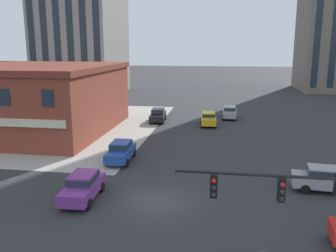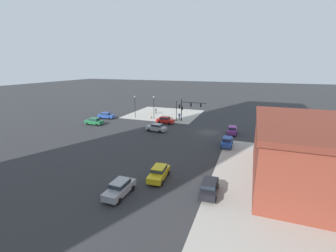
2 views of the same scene
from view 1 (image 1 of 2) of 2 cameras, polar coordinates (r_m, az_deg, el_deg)
ground_plane at (r=23.53m, az=-1.84°, el=-11.66°), size 320.00×320.00×0.00m
sidewalk_far_corner at (r=48.59m, az=-20.93°, el=0.22°), size 32.00×32.00×0.02m
traffic_signal_main at (r=15.05m, az=21.63°, el=-12.28°), size 6.66×2.09×5.68m
car_main_northbound_near at (r=47.00m, az=-1.58°, el=1.80°), size 2.09×4.50×1.68m
car_main_northbound_far at (r=26.82m, az=23.55°, el=-7.54°), size 4.54×2.18×1.68m
car_main_southbound_near at (r=31.14m, az=-7.44°, el=-3.86°), size 2.00×4.45×1.68m
car_cross_eastbound at (r=45.01m, az=6.37°, el=1.25°), size 2.15×4.52×1.68m
car_parked_curb at (r=49.82m, az=9.68°, el=2.23°), size 1.94×4.43×1.68m
car_main_mid at (r=24.05m, az=-13.26°, el=-9.08°), size 2.03×4.47×1.68m
storefront_block_near_corner at (r=45.30m, az=-22.25°, el=4.15°), size 21.03×18.96×7.55m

